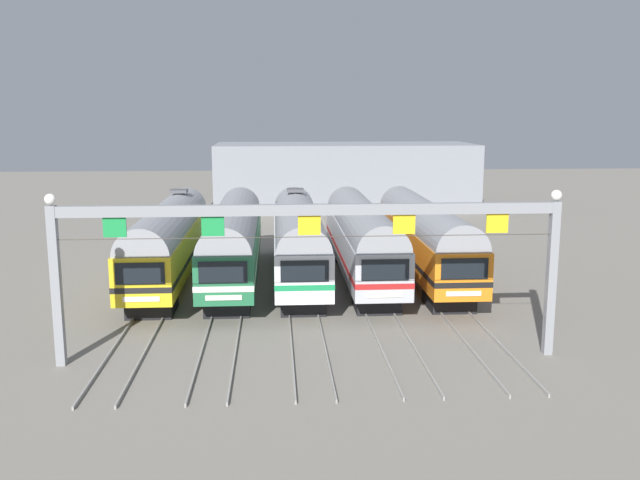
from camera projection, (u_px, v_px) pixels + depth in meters
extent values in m
plane|color=gray|center=(298.00, 281.00, 41.94)|extent=(160.00, 160.00, 0.00)
cube|color=gray|center=(192.00, 233.00, 58.07)|extent=(0.07, 70.00, 0.15)
cube|color=gray|center=(209.00, 233.00, 58.16)|extent=(0.07, 70.00, 0.15)
cube|color=gray|center=(237.00, 232.00, 58.31)|extent=(0.07, 70.00, 0.15)
cube|color=gray|center=(255.00, 232.00, 58.41)|extent=(0.07, 70.00, 0.15)
cube|color=gray|center=(283.00, 232.00, 58.56)|extent=(0.07, 70.00, 0.15)
cube|color=gray|center=(300.00, 232.00, 58.65)|extent=(0.07, 70.00, 0.15)
cube|color=gray|center=(328.00, 231.00, 58.81)|extent=(0.07, 70.00, 0.15)
cube|color=gray|center=(345.00, 231.00, 58.90)|extent=(0.07, 70.00, 0.15)
cube|color=gray|center=(373.00, 231.00, 59.05)|extent=(0.07, 70.00, 0.15)
cube|color=gray|center=(389.00, 231.00, 59.15)|extent=(0.07, 70.00, 0.15)
cube|color=gold|center=(169.00, 246.00, 41.04)|extent=(2.85, 18.00, 2.35)
cube|color=black|center=(169.00, 252.00, 41.11)|extent=(2.88, 18.02, 0.28)
cylinder|color=gray|center=(168.00, 227.00, 40.83)|extent=(2.74, 17.64, 2.74)
cube|color=black|center=(140.00, 274.00, 32.11)|extent=(2.28, 0.06, 1.03)
cube|color=silver|center=(141.00, 299.00, 32.33)|extent=(1.71, 0.05, 0.24)
cube|color=black|center=(152.00, 303.00, 35.17)|extent=(2.28, 2.60, 1.05)
cube|color=black|center=(184.00, 253.00, 47.54)|extent=(2.28, 2.60, 1.05)
cube|color=#4C4C51|center=(179.00, 191.00, 45.49)|extent=(1.10, 1.10, 0.20)
cube|color=#236B42|center=(234.00, 246.00, 41.29)|extent=(2.85, 18.00, 2.35)
cube|color=silver|center=(234.00, 251.00, 41.35)|extent=(2.88, 18.02, 0.28)
cylinder|color=gray|center=(234.00, 226.00, 41.08)|extent=(2.74, 17.64, 2.74)
cube|color=black|center=(223.00, 272.00, 32.36)|extent=(2.28, 0.06, 1.03)
cube|color=silver|center=(224.00, 298.00, 32.58)|extent=(1.71, 0.05, 0.24)
cube|color=black|center=(228.00, 302.00, 35.42)|extent=(2.28, 2.60, 1.05)
cube|color=black|center=(240.00, 252.00, 47.78)|extent=(2.28, 2.60, 1.05)
cube|color=white|center=(298.00, 245.00, 41.54)|extent=(2.85, 18.00, 2.35)
cube|color=#198C4C|center=(298.00, 251.00, 41.60)|extent=(2.88, 18.02, 0.28)
cylinder|color=gray|center=(298.00, 225.00, 41.32)|extent=(2.74, 17.64, 2.74)
cube|color=black|center=(305.00, 271.00, 32.60)|extent=(2.28, 0.06, 1.03)
cube|color=silver|center=(305.00, 296.00, 32.82)|extent=(1.71, 0.05, 0.24)
cube|color=black|center=(303.00, 300.00, 35.67)|extent=(2.28, 2.60, 1.05)
cube|color=black|center=(295.00, 252.00, 48.03)|extent=(2.28, 2.60, 1.05)
cube|color=#4C4C51|center=(295.00, 190.00, 45.98)|extent=(1.10, 1.10, 0.20)
cube|color=#B2B5BA|center=(362.00, 244.00, 41.78)|extent=(2.85, 18.00, 2.35)
cube|color=#B21E1E|center=(361.00, 250.00, 41.85)|extent=(2.88, 18.02, 0.28)
cylinder|color=gray|center=(362.00, 225.00, 41.57)|extent=(2.74, 17.64, 2.74)
cube|color=black|center=(385.00, 270.00, 32.85)|extent=(2.28, 0.06, 1.03)
cube|color=silver|center=(385.00, 295.00, 33.07)|extent=(1.71, 0.05, 0.24)
cube|color=black|center=(376.00, 299.00, 35.91)|extent=(2.28, 2.60, 1.05)
cube|color=black|center=(350.00, 251.00, 48.27)|extent=(2.28, 2.60, 1.05)
cube|color=orange|center=(424.00, 243.00, 42.03)|extent=(2.85, 18.00, 2.35)
cube|color=black|center=(424.00, 249.00, 42.09)|extent=(2.88, 18.02, 0.28)
cylinder|color=gray|center=(425.00, 224.00, 41.81)|extent=(2.74, 17.64, 2.74)
cube|color=black|center=(465.00, 269.00, 33.09)|extent=(2.28, 0.06, 1.03)
cube|color=silver|center=(464.00, 294.00, 33.32)|extent=(1.71, 0.05, 0.24)
cube|color=black|center=(449.00, 298.00, 36.16)|extent=(2.28, 2.60, 1.05)
cube|color=black|center=(404.00, 250.00, 48.52)|extent=(2.28, 2.60, 1.05)
cube|color=gray|center=(56.00, 287.00, 27.46)|extent=(0.36, 0.36, 6.50)
cube|color=gray|center=(551.00, 279.00, 28.75)|extent=(0.36, 0.36, 6.50)
cube|color=gray|center=(309.00, 210.00, 27.56)|extent=(20.10, 0.32, 0.44)
cube|color=#198C3F|center=(115.00, 227.00, 27.18)|extent=(0.90, 0.08, 0.80)
cube|color=#198C3F|center=(213.00, 226.00, 27.42)|extent=(0.90, 0.08, 0.80)
cube|color=yellow|center=(309.00, 225.00, 27.67)|extent=(0.90, 0.08, 0.80)
cube|color=yellow|center=(404.00, 224.00, 27.92)|extent=(0.90, 0.08, 0.80)
cube|color=yellow|center=(497.00, 223.00, 28.16)|extent=(0.90, 0.08, 0.80)
sphere|color=white|center=(50.00, 199.00, 26.82)|extent=(0.44, 0.44, 0.44)
sphere|color=white|center=(556.00, 195.00, 28.11)|extent=(0.44, 0.44, 0.44)
cylinder|color=#3F382D|center=(309.00, 237.00, 27.76)|extent=(20.10, 0.03, 0.03)
cube|color=gray|center=(345.00, 176.00, 73.61)|extent=(27.01, 10.00, 6.74)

